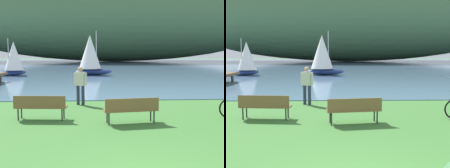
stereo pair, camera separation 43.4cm
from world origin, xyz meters
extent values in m
cube|color=#5B7F9E|center=(0.00, 49.14, 0.02)|extent=(180.00, 80.00, 0.04)
ellipsoid|color=#4C7047|center=(3.80, 64.96, 10.41)|extent=(84.57, 28.00, 20.73)
cube|color=brown|center=(-2.80, 5.55, 0.45)|extent=(1.83, 0.63, 0.05)
cube|color=brown|center=(-2.82, 5.34, 0.68)|extent=(1.80, 0.19, 0.40)
cylinder|color=#2D2D33|center=(-3.55, 5.78, 0.23)|extent=(0.05, 0.05, 0.45)
cylinder|color=#2D2D33|center=(-2.03, 5.65, 0.23)|extent=(0.05, 0.05, 0.45)
cylinder|color=#2D2D33|center=(-3.58, 5.45, 0.23)|extent=(0.05, 0.05, 0.45)
cylinder|color=#2D2D33|center=(-2.05, 5.32, 0.23)|extent=(0.05, 0.05, 0.45)
cube|color=brown|center=(0.27, 4.86, 0.45)|extent=(1.85, 0.72, 0.05)
cube|color=brown|center=(0.30, 4.65, 0.68)|extent=(1.79, 0.28, 0.40)
cylinder|color=#2D2D33|center=(-0.51, 4.92, 0.23)|extent=(0.05, 0.05, 0.45)
cylinder|color=#2D2D33|center=(1.00, 5.13, 0.23)|extent=(0.05, 0.05, 0.45)
cylinder|color=#2D2D33|center=(-0.47, 4.59, 0.23)|extent=(0.05, 0.05, 0.45)
cylinder|color=#2D2D33|center=(1.05, 4.79, 0.23)|extent=(0.05, 0.05, 0.45)
cylinder|color=#282D47|center=(-1.67, 8.26, 0.44)|extent=(0.14, 0.14, 0.88)
cylinder|color=#282D47|center=(-1.45, 8.17, 0.44)|extent=(0.14, 0.14, 0.88)
cube|color=silver|center=(-1.56, 8.21, 1.18)|extent=(0.43, 0.34, 0.60)
sphere|color=tan|center=(-1.56, 8.21, 1.60)|extent=(0.22, 0.22, 0.22)
cylinder|color=silver|center=(-1.80, 8.31, 1.18)|extent=(0.09, 0.09, 0.56)
cylinder|color=silver|center=(-1.32, 8.12, 1.18)|extent=(0.09, 0.09, 0.56)
ellipsoid|color=navy|center=(-9.10, 23.60, 0.31)|extent=(2.87, 2.75, 0.54)
cylinder|color=#B2B2B2|center=(-9.27, 23.43, 2.14)|extent=(0.08, 0.08, 3.11)
cone|color=white|center=(-8.88, 23.80, 1.98)|extent=(2.61, 2.61, 2.80)
ellipsoid|color=navy|center=(-1.06, 23.95, 0.37)|extent=(3.86, 1.60, 0.66)
cylinder|color=#B2B2B2|center=(-0.77, 24.00, 2.57)|extent=(0.09, 0.09, 3.75)
cone|color=white|center=(-1.40, 23.90, 2.38)|extent=(2.53, 2.53, 3.37)
cylinder|color=brown|center=(-8.04, 17.14, 0.30)|extent=(0.20, 0.20, 0.60)
camera|label=1|loc=(-0.90, -4.18, 2.37)|focal=44.63mm
camera|label=2|loc=(-0.47, -4.20, 2.37)|focal=44.63mm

